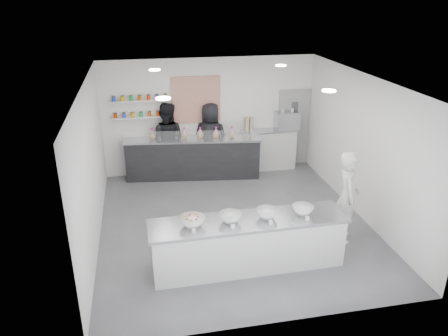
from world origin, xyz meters
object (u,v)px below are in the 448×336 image
Objects in this scene: espresso_ledge at (268,149)px; woman_prep at (347,197)px; espresso_machine at (287,121)px; staff_left at (167,140)px; staff_right at (211,138)px; prep_counter at (248,243)px; back_bar at (193,158)px.

woman_prep is (0.44, -3.77, 0.37)m from espresso_ledge.
espresso_machine is 3.79m from woman_prep.
woman_prep is 0.93× the size of staff_left.
espresso_ledge is 1.61m from staff_right.
back_bar is (-0.43, 4.12, 0.06)m from prep_counter.
back_bar is at bearing -174.79° from espresso_ledge.
prep_counter is 4.14m from back_bar.
staff_left is at bearing 166.03° from back_bar.
back_bar is 0.70m from staff_right.
back_bar is 4.38m from woman_prep.
staff_left is (-2.70, 0.06, 0.43)m from espresso_ledge.
staff_right is (-2.06, 0.06, -0.38)m from espresso_machine.
espresso_machine is at bearing 0.00° from espresso_ledge.
espresso_ledge is at bearing 180.00° from espresso_machine.
staff_right is at bearing 177.75° from espresso_ledge.
prep_counter is 1.82× the size of staff_right.
staff_right reaches higher than prep_counter.
espresso_ledge is at bearing 12.91° from back_bar.
espresso_ledge is (2.07, 0.19, 0.01)m from back_bar.
espresso_machine reaches higher than espresso_ledge.
staff_right is at bearing -162.09° from staff_left.
espresso_machine is at bearing 62.87° from prep_counter.
staff_left reaches higher than back_bar.
staff_left reaches higher than woman_prep.
espresso_ledge is 2.73m from staff_left.
espresso_machine is (2.14, 4.31, 0.85)m from prep_counter.
woman_prep reaches higher than prep_counter.
back_bar is at bearing 54.89° from woman_prep.
staff_right reaches higher than woman_prep.
prep_counter is 4.61m from espresso_ledge.
staff_right is (0.08, 4.37, 0.47)m from prep_counter.
back_bar is 1.82× the size of staff_right.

